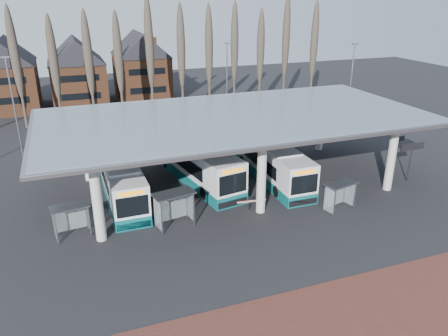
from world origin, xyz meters
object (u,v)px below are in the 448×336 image
object	(u,v)px
bus_1	(195,161)
bus_2	(270,161)
shelter_1	(173,202)
shelter_0	(70,214)
bus_0	(120,178)
shelter_2	(339,190)

from	to	relation	value
bus_1	bus_2	bearing A→B (deg)	-27.32
bus_1	bus_2	xyz separation A→B (m)	(6.51, -2.05, -0.10)
bus_2	shelter_1	bearing A→B (deg)	-150.26
shelter_0	bus_2	bearing A→B (deg)	7.33
bus_0	bus_2	world-z (taller)	bus_2
bus_0	bus_2	distance (m)	13.34
shelter_0	shelter_1	distance (m)	7.07
shelter_1	shelter_2	world-z (taller)	shelter_1
bus_0	shelter_2	world-z (taller)	bus_0
shelter_0	bus_1	bearing A→B (deg)	23.98
shelter_0	shelter_2	bearing A→B (deg)	-16.78
bus_0	shelter_1	world-z (taller)	bus_0
bus_1	shelter_2	xyz separation A→B (m)	(8.62, -9.85, 0.00)
bus_1	shelter_1	world-z (taller)	bus_1
bus_0	shelter_2	xyz separation A→B (m)	(15.43, -8.57, 0.13)
bus_1	shelter_0	size ratio (longest dim) A/B	4.98
shelter_0	shelter_1	size ratio (longest dim) A/B	0.86
bus_1	shelter_0	world-z (taller)	bus_1
bus_2	shelter_1	size ratio (longest dim) A/B	3.96
shelter_2	bus_0	bearing A→B (deg)	138.43
bus_1	bus_2	distance (m)	6.82
bus_0	shelter_1	size ratio (longest dim) A/B	3.88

